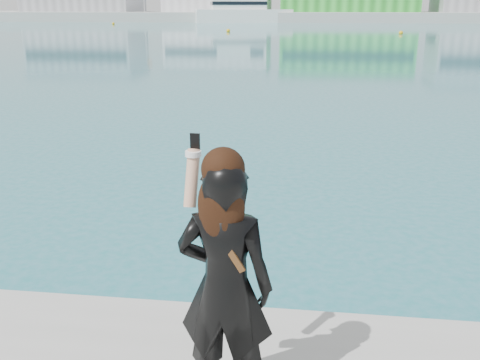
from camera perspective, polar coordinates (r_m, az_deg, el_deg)
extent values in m
cube|color=#9E9E99|center=(132.92, 7.70, 16.93)|extent=(320.00, 40.00, 2.00)
cube|color=white|center=(114.61, 0.39, 17.09)|extent=(20.30, 10.47, 2.61)
cube|color=white|center=(114.44, -0.17, 18.34)|extent=(11.69, 7.31, 2.39)
cube|color=black|center=(114.44, -0.17, 18.34)|extent=(11.93, 7.47, 0.65)
sphere|color=#F6B10C|center=(69.66, 16.77, 14.67)|extent=(0.50, 0.50, 0.50)
sphere|color=#F6B10C|center=(105.43, -13.35, 15.83)|extent=(0.50, 0.50, 0.50)
sphere|color=#F6B10C|center=(72.51, -1.26, 15.50)|extent=(0.50, 0.50, 0.50)
imported|color=black|center=(3.25, -1.60, -11.40)|extent=(0.62, 0.43, 1.60)
sphere|color=black|center=(2.93, -1.82, 1.20)|extent=(0.24, 0.24, 0.24)
ellipsoid|color=black|center=(2.95, -2.02, -2.84)|extent=(0.27, 0.14, 0.43)
cylinder|color=tan|center=(3.13, -5.15, 0.20)|extent=(0.09, 0.19, 0.35)
cylinder|color=white|center=(3.13, -5.00, 2.83)|extent=(0.10, 0.10, 0.03)
cube|color=black|center=(3.16, -4.81, 3.95)|extent=(0.06, 0.02, 0.12)
cube|color=#4C2D14|center=(3.02, -1.49, -6.95)|extent=(0.22, 0.04, 0.33)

